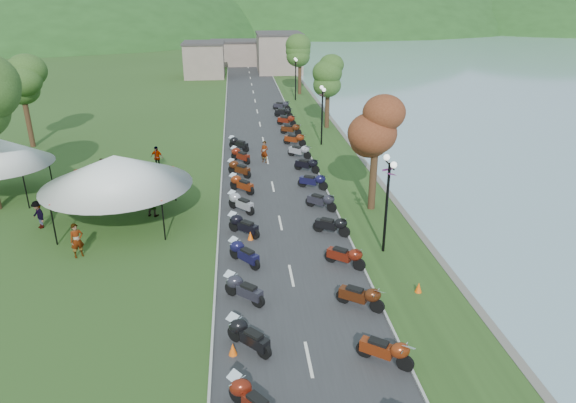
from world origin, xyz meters
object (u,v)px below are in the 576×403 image
object	(u,v)px
pedestrian_a	(80,256)
pedestrian_c	(41,228)
vendor_tent_main	(118,189)
pedestrian_b	(104,182)

from	to	relation	value
pedestrian_a	pedestrian_c	bearing A→B (deg)	97.33
vendor_tent_main	pedestrian_a	bearing A→B (deg)	-106.58
pedestrian_a	pedestrian_b	bearing A→B (deg)	63.94
pedestrian_a	vendor_tent_main	bearing A→B (deg)	40.76
pedestrian_a	pedestrian_c	distance (m)	4.88
vendor_tent_main	pedestrian_b	world-z (taller)	vendor_tent_main
pedestrian_b	vendor_tent_main	bearing A→B (deg)	108.93
vendor_tent_main	pedestrian_a	distance (m)	4.93
pedestrian_a	pedestrian_b	size ratio (longest dim) A/B	1.06
vendor_tent_main	pedestrian_b	size ratio (longest dim) A/B	3.31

